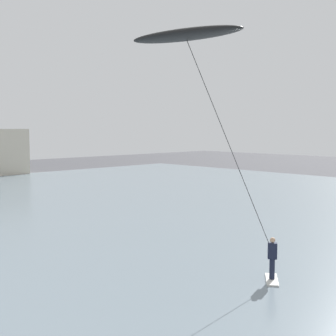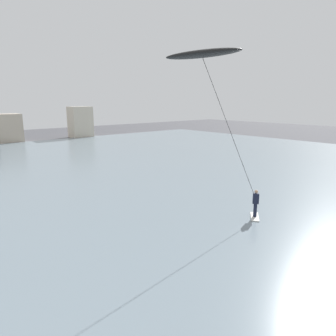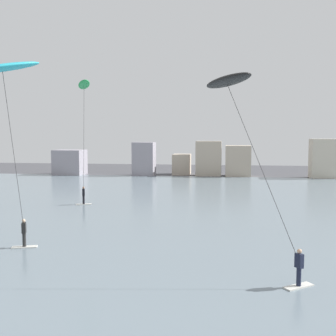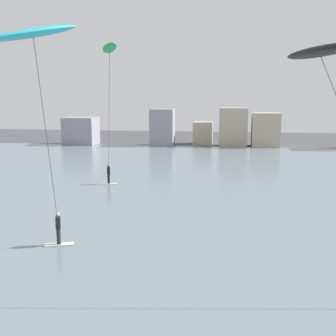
% 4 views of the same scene
% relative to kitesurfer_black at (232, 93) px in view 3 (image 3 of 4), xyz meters
% --- Properties ---
extents(water_bay, '(84.00, 52.00, 0.10)m').
position_rel_kitesurfer_black_xyz_m(water_bay, '(-2.58, 17.21, -8.37)').
color(water_bay, slate).
rests_on(water_bay, ground).
extents(far_shore_buildings, '(42.57, 6.57, 5.73)m').
position_rel_kitesurfer_black_xyz_m(far_shore_buildings, '(-4.81, 44.46, -6.02)').
color(far_shore_buildings, gray).
rests_on(far_shore_buildings, ground).
extents(kitesurfer_black, '(5.17, 4.17, 9.13)m').
position_rel_kitesurfer_black_xyz_m(kitesurfer_black, '(0.00, 0.00, 0.00)').
color(kitesurfer_black, silver).
rests_on(kitesurfer_black, water_bay).
extents(kitesurfer_cyan, '(3.57, 4.39, 10.42)m').
position_rel_kitesurfer_black_xyz_m(kitesurfer_cyan, '(-11.39, 0.86, 0.87)').
color(kitesurfer_cyan, silver).
rests_on(kitesurfer_cyan, water_bay).
extents(kitesurfer_green, '(2.46, 3.30, 11.07)m').
position_rel_kitesurfer_black_xyz_m(kitesurfer_green, '(-12.36, 15.84, 1.10)').
color(kitesurfer_green, silver).
rests_on(kitesurfer_green, water_bay).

